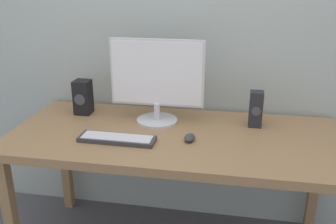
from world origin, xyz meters
TOP-DOWN VIEW (x-y plane):
  - desk at (0.00, 0.00)m, footprint 1.76×0.79m
  - monitor at (-0.13, 0.16)m, footprint 0.53×0.23m
  - keyboard_primary at (-0.28, -0.15)m, footprint 0.39×0.12m
  - mouse at (0.09, -0.08)m, footprint 0.07×0.09m
  - speaker_right at (0.42, 0.19)m, footprint 0.07×0.08m
  - speaker_left at (-0.60, 0.21)m, footprint 0.09×0.10m

SIDE VIEW (x-z plane):
  - desk at x=0.00m, z-range 0.32..1.09m
  - keyboard_primary at x=-0.28m, z-range 0.77..0.80m
  - mouse at x=0.09m, z-range 0.77..0.81m
  - speaker_right at x=0.42m, z-range 0.77..0.97m
  - speaker_left at x=-0.60m, z-range 0.77..0.98m
  - monitor at x=-0.13m, z-range 0.78..1.25m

